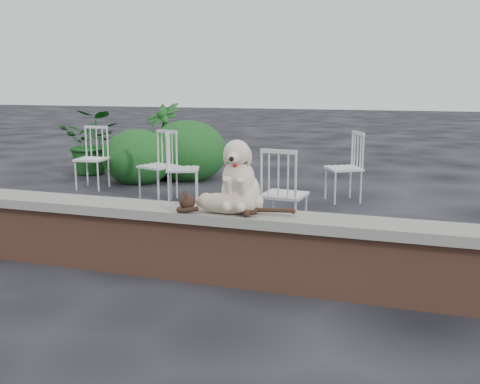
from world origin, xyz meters
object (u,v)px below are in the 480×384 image
(cat, at_px, (225,202))
(potted_plant_a, at_px, (92,142))
(chair_a, at_px, (92,158))
(chair_e, at_px, (183,168))
(dog, at_px, (241,174))
(chair_b, at_px, (158,165))
(chair_d, at_px, (344,167))
(potted_plant_b, at_px, (163,140))
(chair_c, at_px, (284,193))

(cat, bearing_deg, potted_plant_a, 128.72)
(chair_a, height_order, chair_e, same)
(dog, height_order, cat, dog)
(chair_b, bearing_deg, chair_a, -175.91)
(chair_d, bearing_deg, chair_b, -105.45)
(cat, height_order, chair_b, chair_b)
(dog, bearing_deg, potted_plant_a, 130.27)
(cat, height_order, chair_d, chair_d)
(chair_b, bearing_deg, potted_plant_b, 132.87)
(potted_plant_a, bearing_deg, dog, -45.51)
(potted_plant_a, bearing_deg, chair_a, -57.25)
(chair_c, bearing_deg, chair_a, -21.49)
(potted_plant_a, relative_size, potted_plant_b, 0.91)
(cat, bearing_deg, chair_c, 81.50)
(chair_b, relative_size, potted_plant_b, 0.75)
(dog, distance_m, chair_e, 3.09)
(cat, bearing_deg, chair_e, 116.13)
(chair_e, height_order, potted_plant_b, potted_plant_b)
(chair_c, xyz_separation_m, potted_plant_a, (-4.19, 2.91, 0.10))
(dog, relative_size, cat, 0.54)
(chair_a, xyz_separation_m, chair_d, (3.74, 0.29, 0.00))
(chair_c, relative_size, potted_plant_a, 0.83)
(cat, height_order, chair_a, chair_a)
(dog, bearing_deg, cat, -122.29)
(potted_plant_a, bearing_deg, chair_d, -11.54)
(chair_d, xyz_separation_m, chair_b, (-2.46, -0.63, 0.00))
(chair_e, bearing_deg, chair_b, 53.40)
(chair_e, xyz_separation_m, potted_plant_a, (-2.49, 1.67, 0.10))
(chair_e, relative_size, potted_plant_b, 0.75)
(potted_plant_b, bearing_deg, potted_plant_a, -169.94)
(chair_e, xyz_separation_m, potted_plant_b, (-1.22, 1.90, 0.15))
(potted_plant_a, distance_m, potted_plant_b, 1.29)
(cat, distance_m, chair_e, 3.15)
(chair_e, relative_size, chair_c, 1.00)
(chair_d, height_order, chair_c, same)
(chair_a, height_order, chair_c, same)
(cat, xyz_separation_m, potted_plant_b, (-2.81, 4.61, -0.05))
(chair_b, relative_size, chair_c, 1.00)
(chair_d, distance_m, chair_e, 2.16)
(chair_d, relative_size, chair_b, 1.00)
(chair_b, bearing_deg, chair_d, 33.11)
(dog, relative_size, chair_a, 0.62)
(chair_b, bearing_deg, cat, -35.68)
(dog, xyz_separation_m, chair_e, (-1.67, 2.56, -0.40))
(chair_d, bearing_deg, cat, -36.89)
(dog, xyz_separation_m, potted_plant_b, (-2.89, 4.46, -0.25))
(chair_b, distance_m, chair_c, 2.53)
(cat, relative_size, chair_e, 1.15)
(cat, bearing_deg, dog, 57.71)
(dog, xyz_separation_m, chair_c, (0.03, 1.32, -0.40))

